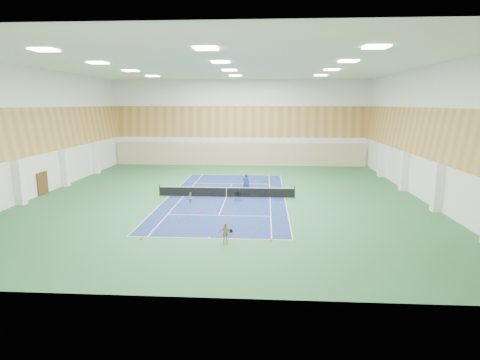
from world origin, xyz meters
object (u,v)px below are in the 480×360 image
at_px(tennis_net, 226,191).
at_px(child_apron, 225,233).
at_px(coach, 246,183).
at_px(child_court, 191,198).
at_px(ball_cart, 237,197).

distance_m(tennis_net, child_apron, 12.85).
bearing_deg(coach, tennis_net, 47.95).
distance_m(child_court, child_apron, 10.95).
xyz_separation_m(tennis_net, child_court, (-2.92, -2.63, -0.07)).
bearing_deg(child_court, tennis_net, 11.80).
bearing_deg(child_court, child_apron, -98.35).
distance_m(child_court, ball_cart, 4.24).
bearing_deg(child_apron, tennis_net, 99.87).
height_order(tennis_net, child_court, tennis_net).
distance_m(coach, child_court, 6.73).
bearing_deg(child_apron, coach, 92.45).
height_order(child_court, child_apron, child_apron).
xyz_separation_m(child_court, child_apron, (4.08, -10.16, 0.18)).
relative_size(coach, ball_cart, 2.33).
height_order(child_court, ball_cart, child_court).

